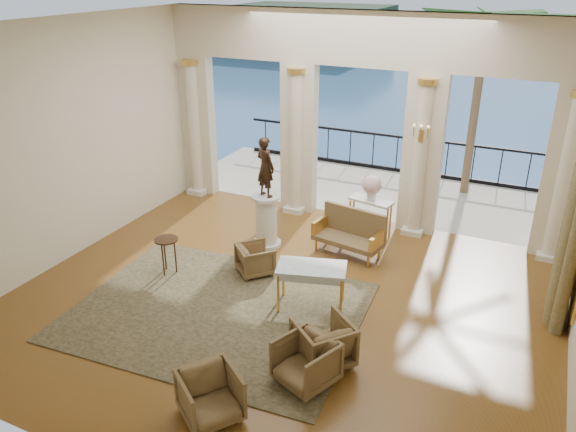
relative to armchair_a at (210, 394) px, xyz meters
The scene contains 21 objects.
floor 2.85m from the armchair_a, 97.42° to the left, with size 9.00×9.00×0.00m, color #533112.
room_walls 3.05m from the armchair_a, 102.23° to the left, with size 9.00×9.00×9.00m.
arcade 6.99m from the armchair_a, 93.15° to the left, with size 9.00×0.56×4.50m.
terrace 8.62m from the armchair_a, 92.43° to the left, with size 10.00×3.60×0.10m, color #B5A896.
balustrade 10.21m from the armchair_a, 92.05° to the left, with size 9.00×0.06×1.03m.
palm_tree 10.24m from the armchair_a, 80.13° to the left, with size 2.00×2.00×4.50m.
headland 78.95m from the armchair_a, 112.64° to the left, with size 22.00×18.00×6.00m, color black.
sea 63.12m from the armchair_a, 90.33° to the left, with size 160.00×160.00×0.00m, color #24598E.
wall_sconce 6.66m from the armchair_a, 80.68° to the left, with size 0.30×0.11×0.33m.
rug 2.42m from the armchair_a, 119.98° to the left, with size 4.68×3.64×0.02m, color #262D17.
armchair_a is the anchor object (origin of this frame).
armchair_b 1.39m from the armchair_a, 53.11° to the left, with size 0.73×0.68×0.75m, color #48391F.
armchair_c 1.83m from the armchair_a, 60.92° to the left, with size 0.75×0.70×0.77m, color #48391F.
armchair_d 3.70m from the armchair_a, 109.38° to the left, with size 0.62×0.58×0.63m, color #48391F.
settee 5.01m from the armchair_a, 88.92° to the left, with size 1.46×0.82×0.91m.
game_table 2.90m from the armchair_a, 86.75° to the left, with size 1.26×0.91×0.78m.
pedestal 4.86m from the armchair_a, 108.79° to the left, with size 0.60×0.60×1.10m.
statue 5.04m from the armchair_a, 108.79° to the left, with size 0.44×0.29×1.21m, color #312015.
console_table 5.87m from the armchair_a, 87.70° to the left, with size 0.97×0.54×0.87m.
urn 5.91m from the armchair_a, 87.70° to the left, with size 0.40×0.40×0.53m.
side_table 3.90m from the armchair_a, 134.00° to the left, with size 0.44×0.44×0.72m.
Camera 1 is at (3.60, -7.38, 5.30)m, focal length 35.00 mm.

